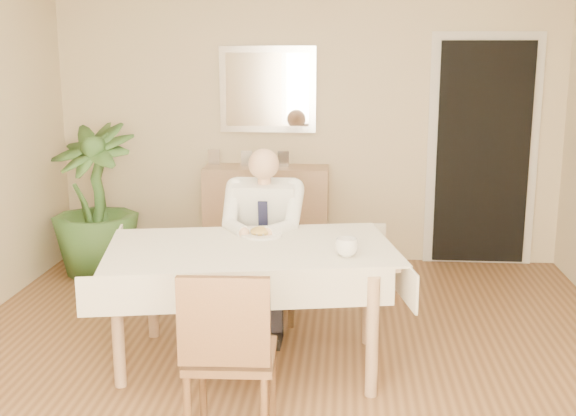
# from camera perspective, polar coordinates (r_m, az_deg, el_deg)

# --- Properties ---
(room) EXTENTS (5.00, 5.02, 2.60)m
(room) POSITION_cam_1_polar(r_m,az_deg,el_deg) (4.02, -0.40, 3.79)
(room) COLOR brown
(room) RESTS_ON ground
(window) EXTENTS (1.34, 0.04, 1.44)m
(window) POSITION_cam_1_polar(r_m,az_deg,el_deg) (1.60, -8.24, -4.43)
(window) COLOR silver
(window) RESTS_ON room
(doorway) EXTENTS (0.96, 0.07, 2.10)m
(doorway) POSITION_cam_1_polar(r_m,az_deg,el_deg) (6.60, 15.11, 4.17)
(doorway) COLOR silver
(doorway) RESTS_ON ground
(mirror) EXTENTS (0.86, 0.04, 0.76)m
(mirror) POSITION_cam_1_polar(r_m,az_deg,el_deg) (6.48, -1.63, 9.34)
(mirror) COLOR silver
(mirror) RESTS_ON room
(dining_table) EXTENTS (1.90, 1.33, 0.75)m
(dining_table) POSITION_cam_1_polar(r_m,az_deg,el_deg) (4.35, -2.92, -4.10)
(dining_table) COLOR #9B7957
(dining_table) RESTS_ON ground
(chair_far) EXTENTS (0.50, 0.50, 0.95)m
(chair_far) POSITION_cam_1_polar(r_m,az_deg,el_deg) (5.23, -1.64, -2.67)
(chair_far) COLOR #432A17
(chair_far) RESTS_ON ground
(chair_near) EXTENTS (0.45, 0.45, 0.91)m
(chair_near) POSITION_cam_1_polar(r_m,az_deg,el_deg) (3.51, -4.74, -11.04)
(chair_near) COLOR #432A17
(chair_near) RESTS_ON ground
(seated_man) EXTENTS (0.48, 0.72, 1.24)m
(seated_man) POSITION_cam_1_polar(r_m,az_deg,el_deg) (4.91, -2.02, -1.87)
(seated_man) COLOR white
(seated_man) RESTS_ON ground
(plate) EXTENTS (0.26, 0.26, 0.02)m
(plate) POSITION_cam_1_polar(r_m,az_deg,el_deg) (4.55, -2.12, -2.11)
(plate) COLOR white
(plate) RESTS_ON dining_table
(food) EXTENTS (0.14, 0.14, 0.06)m
(food) POSITION_cam_1_polar(r_m,az_deg,el_deg) (4.55, -2.12, -1.85)
(food) COLOR olive
(food) RESTS_ON dining_table
(knife) EXTENTS (0.01, 0.13, 0.01)m
(knife) POSITION_cam_1_polar(r_m,az_deg,el_deg) (4.49, -1.70, -2.11)
(knife) COLOR silver
(knife) RESTS_ON dining_table
(fork) EXTENTS (0.01, 0.13, 0.01)m
(fork) POSITION_cam_1_polar(r_m,az_deg,el_deg) (4.50, -2.72, -2.09)
(fork) COLOR silver
(fork) RESTS_ON dining_table
(coffee_mug) EXTENTS (0.16, 0.16, 0.10)m
(coffee_mug) POSITION_cam_1_polar(r_m,az_deg,el_deg) (4.12, 4.66, -3.10)
(coffee_mug) COLOR white
(coffee_mug) RESTS_ON dining_table
(sideboard) EXTENTS (1.10, 0.38, 0.88)m
(sideboard) POSITION_cam_1_polar(r_m,az_deg,el_deg) (6.49, -1.71, -0.56)
(sideboard) COLOR #9B7957
(sideboard) RESTS_ON ground
(photo_frame_left) EXTENTS (0.10, 0.02, 0.14)m
(photo_frame_left) POSITION_cam_1_polar(r_m,az_deg,el_deg) (6.55, -5.87, 4.04)
(photo_frame_left) COLOR silver
(photo_frame_left) RESTS_ON sideboard
(photo_frame_center) EXTENTS (0.10, 0.02, 0.14)m
(photo_frame_center) POSITION_cam_1_polar(r_m,az_deg,el_deg) (6.43, -3.27, 3.93)
(photo_frame_center) COLOR silver
(photo_frame_center) RESTS_ON sideboard
(photo_frame_right) EXTENTS (0.10, 0.02, 0.14)m
(photo_frame_right) POSITION_cam_1_polar(r_m,az_deg,el_deg) (6.39, -0.36, 3.90)
(photo_frame_right) COLOR silver
(photo_frame_right) RESTS_ON sideboard
(potted_palm) EXTENTS (0.91, 0.91, 1.29)m
(potted_palm) POSITION_cam_1_polar(r_m,az_deg,el_deg) (6.32, -15.02, 0.55)
(potted_palm) COLOR #2F5222
(potted_palm) RESTS_ON ground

